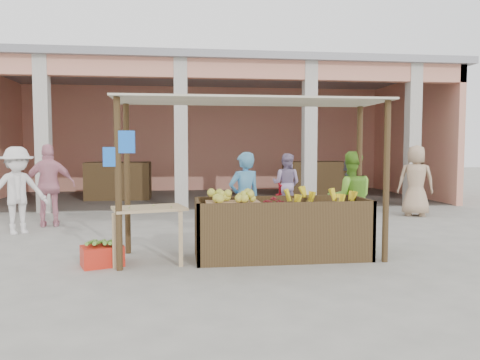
{
  "coord_description": "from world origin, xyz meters",
  "views": [
    {
      "loc": [
        -1.01,
        -6.89,
        1.68
      ],
      "look_at": [
        0.02,
        1.2,
        1.11
      ],
      "focal_mm": 35.0,
      "sensor_mm": 36.0,
      "label": 1
    }
  ],
  "objects": [
    {
      "name": "motorcycle",
      "position": [
        0.43,
        2.14,
        0.51
      ],
      "size": [
        0.91,
        2.01,
        1.01
      ],
      "primitive_type": "imported",
      "rotation": [
        0.0,
        0.0,
        1.44
      ],
      "color": "#A10D19",
      "rests_on": "ground"
    },
    {
      "name": "shopper_c",
      "position": [
        4.68,
        3.84,
        0.96
      ],
      "size": [
        1.07,
        0.87,
        1.92
      ],
      "primitive_type": "imported",
      "rotation": [
        0.0,
        0.0,
        2.82
      ],
      "color": "tan",
      "rests_on": "ground"
    },
    {
      "name": "stall_awning",
      "position": [
        -0.01,
        0.06,
        1.98
      ],
      "size": [
        4.09,
        1.35,
        2.39
      ],
      "color": "#48341C",
      "rests_on": "ground"
    },
    {
      "name": "shopper_f",
      "position": [
        1.62,
        4.6,
        0.83
      ],
      "size": [
        0.94,
        0.81,
        1.67
      ],
      "primitive_type": "imported",
      "rotation": [
        0.0,
        0.0,
        2.62
      ],
      "color": "gray",
      "rests_on": "ground"
    },
    {
      "name": "vendor_green",
      "position": [
        1.86,
        0.73,
        0.85
      ],
      "size": [
        0.89,
        0.63,
        1.7
      ],
      "primitive_type": "imported",
      "rotation": [
        0.0,
        0.0,
        2.94
      ],
      "color": "#71B730",
      "rests_on": "ground"
    },
    {
      "name": "shopper_b",
      "position": [
        -3.77,
        3.39,
        0.93
      ],
      "size": [
        1.2,
        0.81,
        1.87
      ],
      "primitive_type": "imported",
      "rotation": [
        0.0,
        0.0,
        3.36
      ],
      "color": "pink",
      "rests_on": "ground"
    },
    {
      "name": "shopper_a",
      "position": [
        -4.15,
        2.58,
        0.91
      ],
      "size": [
        1.31,
        1.12,
        1.83
      ],
      "primitive_type": "imported",
      "rotation": [
        0.0,
        0.0,
        0.56
      ],
      "color": "silver",
      "rests_on": "ground"
    },
    {
      "name": "market_building",
      "position": [
        0.05,
        8.93,
        2.7
      ],
      "size": [
        14.4,
        6.4,
        4.2
      ],
      "color": "tan",
      "rests_on": "ground"
    },
    {
      "name": "vendor_blue",
      "position": [
        0.06,
        0.96,
        0.85
      ],
      "size": [
        0.77,
        0.67,
        1.71
      ],
      "primitive_type": "imported",
      "rotation": [
        0.0,
        0.0,
        3.51
      ],
      "color": "#4C92C5",
      "rests_on": "ground"
    },
    {
      "name": "red_crate",
      "position": [
        -2.13,
        -0.17,
        0.14
      ],
      "size": [
        0.66,
        0.57,
        0.29
      ],
      "primitive_type": "cube",
      "rotation": [
        0.0,
        0.0,
        0.35
      ],
      "color": "red",
      "rests_on": "ground"
    },
    {
      "name": "shopper_d",
      "position": [
        3.54,
        5.22,
        0.73
      ],
      "size": [
        1.03,
        1.46,
        1.46
      ],
      "primitive_type": "imported",
      "rotation": [
        0.0,
        0.0,
        1.18
      ],
      "color": "#4A4A56",
      "rests_on": "ground"
    },
    {
      "name": "plantain_bundle",
      "position": [
        -2.13,
        -0.17,
        0.33
      ],
      "size": [
        0.43,
        0.3,
        0.09
      ],
      "primitive_type": null,
      "color": "#609636",
      "rests_on": "red_crate"
    },
    {
      "name": "melon_tray",
      "position": [
        -0.24,
        -0.04,
        0.9
      ],
      "size": [
        0.81,
        0.7,
        0.21
      ],
      "color": "#AB7D58",
      "rests_on": "fruit_stall"
    },
    {
      "name": "fruit_stall",
      "position": [
        0.5,
        0.0,
        0.4
      ],
      "size": [
        2.6,
        0.95,
        0.8
      ],
      "primitive_type": "cube",
      "color": "#48341C",
      "rests_on": "ground"
    },
    {
      "name": "side_table",
      "position": [
        -1.47,
        -0.05,
        0.68
      ],
      "size": [
        1.14,
        0.9,
        0.81
      ],
      "rotation": [
        0.0,
        0.0,
        0.26
      ],
      "color": "tan",
      "rests_on": "ground"
    },
    {
      "name": "papaya_pile",
      "position": [
        -1.47,
        -0.05,
        0.92
      ],
      "size": [
        0.75,
        0.43,
        0.21
      ],
      "primitive_type": null,
      "color": "#539430",
      "rests_on": "side_table"
    },
    {
      "name": "berry_heap",
      "position": [
        0.37,
        -0.04,
        0.87
      ],
      "size": [
        0.43,
        0.35,
        0.14
      ],
      "primitive_type": "ellipsoid",
      "color": "maroon",
      "rests_on": "fruit_stall"
    },
    {
      "name": "banana_heap",
      "position": [
        1.1,
        0.04,
        0.91
      ],
      "size": [
        1.17,
        0.64,
        0.21
      ],
      "primitive_type": null,
      "color": "yellow",
      "rests_on": "fruit_stall"
    },
    {
      "name": "ground",
      "position": [
        0.0,
        0.0,
        0.0
      ],
      "size": [
        60.0,
        60.0,
        0.0
      ],
      "primitive_type": "plane",
      "color": "gray",
      "rests_on": "ground"
    },
    {
      "name": "produce_sacks",
      "position": [
        2.92,
        5.55,
        0.28
      ],
      "size": [
        0.75,
        0.7,
        0.57
      ],
      "color": "maroon",
      "rests_on": "ground"
    }
  ]
}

